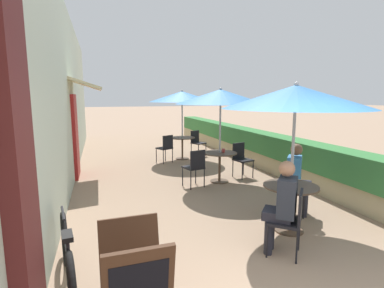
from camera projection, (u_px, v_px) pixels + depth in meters
The scene contains 19 objects.
cafe_facade_wall at pixel (69, 95), 7.96m from camera, with size 0.98×14.18×4.20m.
planter_hedge at pixel (245, 143), 9.80m from camera, with size 0.60×13.18×1.01m.
patio_table_near at pixel (290, 197), 4.53m from camera, with size 0.82×0.82×0.72m.
patio_umbrella_near at pixel (296, 97), 4.30m from camera, with size 2.14×2.14×2.26m.
cafe_chair_near_left at pixel (290, 185), 5.25m from camera, with size 0.56×0.56×0.87m.
seated_patron_near_left at pixel (297, 176), 5.18m from camera, with size 0.51×0.50×1.25m.
cafe_chair_near_right at pixel (291, 217), 3.83m from camera, with size 0.56×0.56×0.87m.
seated_patron_near_right at pixel (282, 203), 3.84m from camera, with size 0.51×0.50×1.25m.
coffee_cup_near at pixel (285, 181), 4.58m from camera, with size 0.07×0.07×0.09m.
patio_table_mid at pixel (220, 160), 7.18m from camera, with size 0.82×0.82×0.72m.
patio_umbrella_mid at pixel (221, 97), 6.95m from camera, with size 2.14×2.14×2.26m.
cafe_chair_mid_left at pixel (195, 165), 6.73m from camera, with size 0.49×0.49×0.87m.
cafe_chair_mid_right at pixel (241, 157), 7.65m from camera, with size 0.49×0.49×0.87m.
coffee_cup_mid at pixel (223, 150), 7.17m from camera, with size 0.07×0.07×0.09m.
patio_table_far at pixel (182, 143), 9.82m from camera, with size 0.82×0.82×0.72m.
patio_umbrella_far at pixel (182, 97), 9.58m from camera, with size 2.14×2.14×2.26m.
cafe_chair_far_left at pixel (166, 146), 9.26m from camera, with size 0.53×0.53×0.87m.
cafe_chair_far_right at pixel (197, 141), 10.38m from camera, with size 0.53×0.53×0.87m.
bicycle_leaning at pixel (68, 258), 3.18m from camera, with size 0.32×1.69×0.75m.
Camera 1 is at (-1.82, -1.73, 2.05)m, focal length 28.00 mm.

